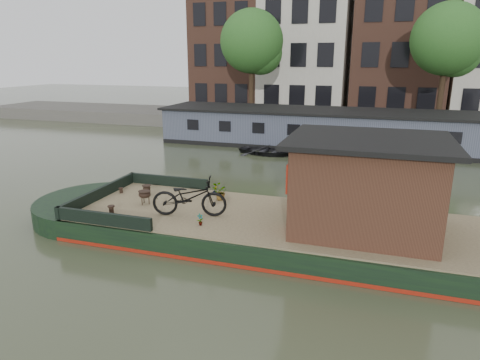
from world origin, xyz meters
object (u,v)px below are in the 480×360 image
(bicycle, at_px, (189,197))
(dinghy, at_px, (266,148))
(cabin, at_px, (366,183))
(brazier_rear, at_px, (147,190))
(brazier_front, at_px, (145,198))

(bicycle, height_order, dinghy, bicycle)
(cabin, bearing_deg, brazier_rear, 174.10)
(cabin, xyz_separation_m, dinghy, (-5.40, 10.80, -1.57))
(bicycle, bearing_deg, brazier_rear, 44.80)
(brazier_front, distance_m, dinghy, 10.94)
(cabin, relative_size, dinghy, 1.34)
(cabin, height_order, brazier_rear, cabin)
(bicycle, xyz_separation_m, brazier_front, (-1.72, 0.47, -0.34))
(brazier_front, distance_m, brazier_rear, 0.87)
(bicycle, distance_m, brazier_rear, 2.47)
(dinghy, bearing_deg, brazier_front, -174.23)
(cabin, bearing_deg, brazier_front, -179.33)
(dinghy, bearing_deg, cabin, -142.17)
(cabin, distance_m, bicycle, 4.81)
(bicycle, bearing_deg, cabin, -97.70)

